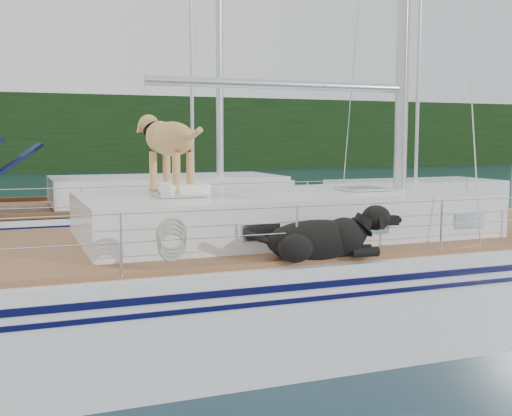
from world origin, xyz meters
name	(u,v)px	position (x,y,z in m)	size (l,w,h in m)	color
ground	(226,333)	(0.00, 0.00, 0.00)	(120.00, 120.00, 0.00)	black
tree_line	(43,133)	(0.00, 45.00, 3.00)	(90.00, 3.00, 6.00)	black
shore_bank	(43,163)	(0.00, 46.20, 0.60)	(92.00, 1.00, 1.20)	#595147
main_sailboat	(232,281)	(0.09, 0.00, 0.68)	(12.00, 3.88, 14.01)	white
neighbor_sailboat	(117,229)	(-0.48, 5.80, 0.63)	(11.00, 3.50, 13.30)	white
bg_boat_center	(193,193)	(4.00, 16.00, 0.45)	(7.20, 3.00, 11.65)	white
bg_boat_east	(415,193)	(12.00, 13.00, 0.46)	(6.40, 3.00, 11.65)	white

